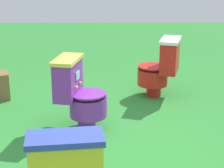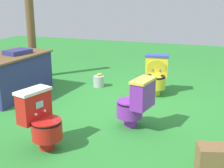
% 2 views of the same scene
% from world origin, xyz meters
% --- Properties ---
extents(ground, '(14.00, 14.00, 0.00)m').
position_xyz_m(ground, '(0.00, 0.00, 0.00)').
color(ground, '#2D8433').
extents(toilet_purple, '(0.49, 0.56, 0.73)m').
position_xyz_m(toilet_purple, '(-0.62, -0.47, 0.37)').
color(toilet_purple, purple).
rests_on(toilet_purple, ground).
extents(toilet_red, '(0.52, 0.58, 0.73)m').
position_xyz_m(toilet_red, '(-1.56, 0.45, 0.37)').
color(toilet_red, red).
rests_on(toilet_red, ground).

